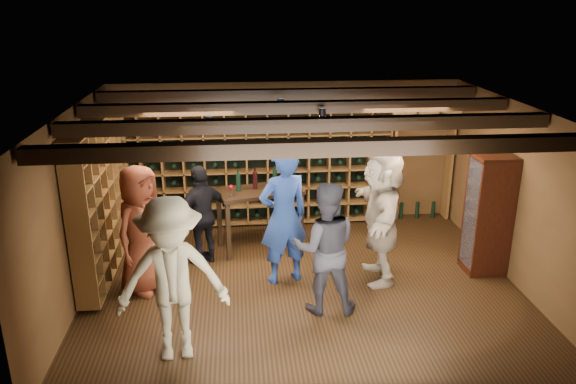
{
  "coord_description": "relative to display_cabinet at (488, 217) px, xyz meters",
  "views": [
    {
      "loc": [
        -0.87,
        -7.02,
        3.87
      ],
      "look_at": [
        -0.19,
        0.2,
        1.33
      ],
      "focal_mm": 35.0,
      "sensor_mm": 36.0,
      "label": 1
    }
  ],
  "objects": [
    {
      "name": "guest_beige",
      "position": [
        -1.59,
        -0.09,
        0.11
      ],
      "size": [
        0.74,
        1.84,
        1.94
      ],
      "primitive_type": "imported",
      "rotation": [
        0.0,
        0.0,
        4.62
      ],
      "color": "tan",
      "rests_on": "ground"
    },
    {
      "name": "man_grey_suit",
      "position": [
        -2.51,
        -0.87,
        0.01
      ],
      "size": [
        0.9,
        0.73,
        1.74
      ],
      "primitive_type": "imported",
      "rotation": [
        0.0,
        0.0,
        3.06
      ],
      "color": "#222127",
      "rests_on": "ground"
    },
    {
      "name": "wine_rack_back",
      "position": [
        -3.24,
        2.13,
        0.29
      ],
      "size": [
        4.65,
        0.3,
        2.2
      ],
      "color": "brown",
      "rests_on": "ground"
    },
    {
      "name": "ground",
      "position": [
        -2.71,
        -0.2,
        -0.86
      ],
      "size": [
        6.0,
        6.0,
        0.0
      ],
      "primitive_type": "plane",
      "color": "#301D0D",
      "rests_on": "ground"
    },
    {
      "name": "guest_red_floral",
      "position": [
        -4.89,
        -0.12,
        0.04
      ],
      "size": [
        0.95,
        1.05,
        1.8
      ],
      "primitive_type": "imported",
      "rotation": [
        0.0,
        0.0,
        1.01
      ],
      "color": "maroon",
      "rests_on": "ground"
    },
    {
      "name": "man_blue_shirt",
      "position": [
        -2.96,
        -0.03,
        0.12
      ],
      "size": [
        0.83,
        0.67,
        1.96
      ],
      "primitive_type": "imported",
      "rotation": [
        0.0,
        0.0,
        3.46
      ],
      "color": "navy",
      "rests_on": "ground"
    },
    {
      "name": "crate_shelf",
      "position": [
        -0.31,
        2.12,
        0.71
      ],
      "size": [
        1.2,
        0.32,
        2.07
      ],
      "color": "brown",
      "rests_on": "ground"
    },
    {
      "name": "wine_rack_left",
      "position": [
        -5.54,
        0.62,
        0.29
      ],
      "size": [
        0.3,
        2.65,
        2.2
      ],
      "color": "brown",
      "rests_on": "ground"
    },
    {
      "name": "display_cabinet",
      "position": [
        0.0,
        0.0,
        0.0
      ],
      "size": [
        0.55,
        0.5,
        1.75
      ],
      "color": "#35130A",
      "rests_on": "ground"
    },
    {
      "name": "guest_woman_black",
      "position": [
        -4.12,
        0.64,
        -0.08
      ],
      "size": [
        0.95,
        0.86,
        1.55
      ],
      "primitive_type": "imported",
      "rotation": [
        0.0,
        0.0,
        3.81
      ],
      "color": "black",
      "rests_on": "ground"
    },
    {
      "name": "guest_khaki",
      "position": [
        -4.33,
        -1.69,
        0.1
      ],
      "size": [
        1.3,
        0.83,
        1.91
      ],
      "primitive_type": "imported",
      "rotation": [
        0.0,
        0.0,
        0.1
      ],
      "color": "gray",
      "rests_on": "ground"
    },
    {
      "name": "room_shell",
      "position": [
        -2.71,
        -0.15,
        1.56
      ],
      "size": [
        6.0,
        6.0,
        6.0
      ],
      "color": "brown",
      "rests_on": "ground"
    },
    {
      "name": "tasting_table",
      "position": [
        -3.25,
        1.12,
        0.01
      ],
      "size": [
        1.44,
        0.98,
        1.27
      ],
      "rotation": [
        0.0,
        0.0,
        0.27
      ],
      "color": "black",
      "rests_on": "ground"
    }
  ]
}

